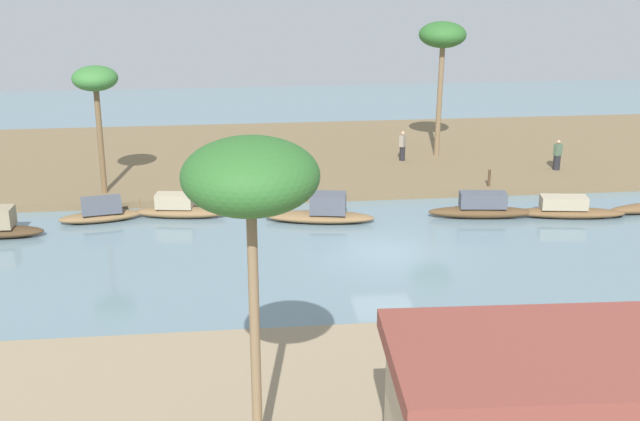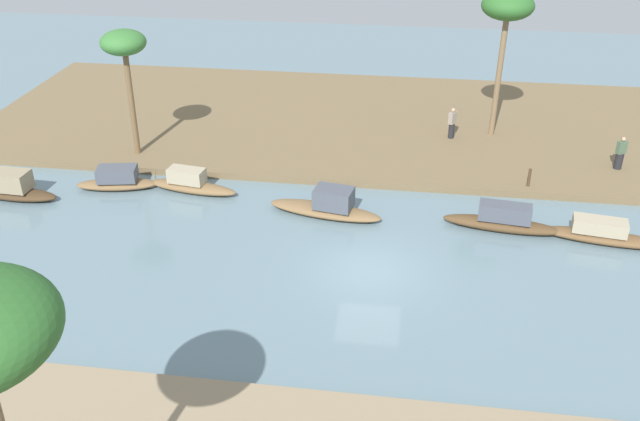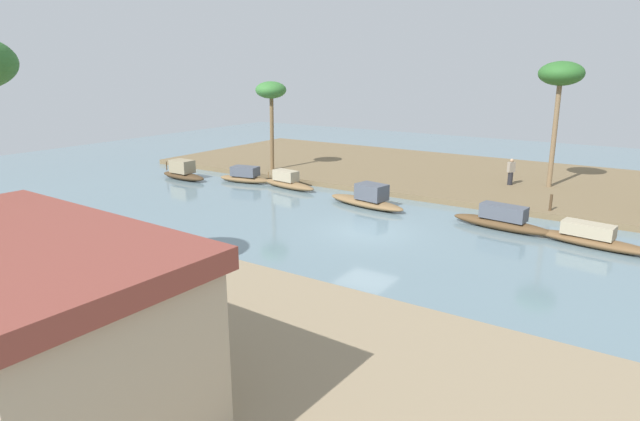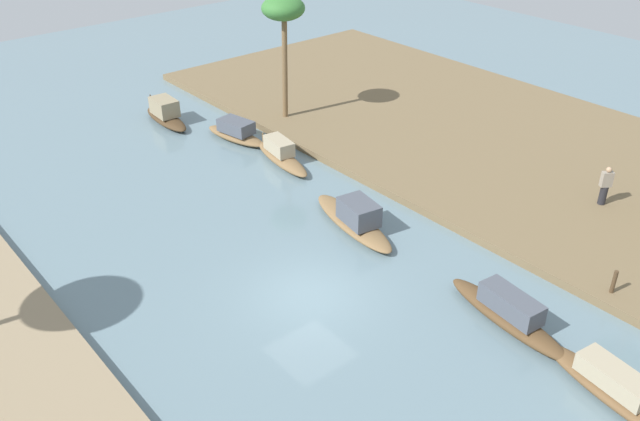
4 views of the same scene
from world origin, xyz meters
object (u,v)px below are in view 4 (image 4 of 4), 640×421
Objects in this scene: person_by_mooring at (605,186)px; sampan_open_hull at (355,219)px; mooring_post at (614,282)px; sampan_downstream_large at (508,313)px; sampan_foreground at (281,155)px; palm_tree_left_far at (283,12)px; sampan_with_tall_canopy at (166,114)px; sampan_with_red_awning at (618,391)px; sampan_near_left_bank at (236,132)px.

sampan_open_hull is at bearing -177.16° from person_by_mooring.
mooring_post is at bearing -112.08° from person_by_mooring.
sampan_foreground is at bearing 0.48° from sampan_downstream_large.
sampan_foreground is 0.71× the size of palm_tree_left_far.
palm_tree_left_far reaches higher than mooring_post.
palm_tree_left_far is (19.11, -1.08, 5.00)m from mooring_post.
sampan_with_tall_canopy is (7.68, 1.78, 0.10)m from sampan_foreground.
person_by_mooring is (-19.67, -9.10, 0.63)m from sampan_with_tall_canopy.
palm_tree_left_far reaches higher than sampan_foreground.
mooring_post is (-3.38, 5.21, -0.38)m from person_by_mooring.
sampan_with_tall_canopy is 0.65× the size of palm_tree_left_far.
sampan_downstream_large is at bearing -176.54° from sampan_with_tall_canopy.
sampan_downstream_large is 0.95× the size of sampan_with_red_awning.
person_by_mooring reaches higher than sampan_foreground.
sampan_foreground is 14.06m from person_by_mooring.
sampan_with_tall_canopy is (25.54, -0.19, 0.13)m from sampan_with_red_awning.
sampan_near_left_bank is 3.48m from sampan_foreground.
sampan_with_red_awning is at bearing -177.90° from sampan_foreground.
sampan_with_tall_canopy is at bearing 9.57° from mooring_post.
mooring_post reaches higher than sampan_with_red_awning.
sampan_with_tall_canopy is at bearing 7.92° from sampan_with_red_awning.
sampan_open_hull is at bearing 176.61° from sampan_foreground.
sampan_downstream_large is at bearing -178.00° from sampan_foreground.
sampan_with_tall_canopy is at bearing 7.47° from sampan_downstream_large.
sampan_near_left_bank is 4.50m from sampan_with_tall_canopy.
sampan_downstream_large is 2.98× the size of person_by_mooring.
palm_tree_left_far is at bearing -5.07° from sampan_with_red_awning.
person_by_mooring reaches higher than sampan_with_tall_canopy.
sampan_with_red_awning is at bearing -177.56° from sampan_with_tall_canopy.
sampan_foreground reaches higher than sampan_near_left_bank.
person_by_mooring is (1.92, -8.87, 0.68)m from sampan_downstream_large.
palm_tree_left_far reaches higher than sampan_open_hull.
sampan_downstream_large is 5.79× the size of mooring_post.
sampan_downstream_large reaches higher than sampan_with_red_awning.
sampan_near_left_bank is at bearing 94.68° from palm_tree_left_far.
sampan_with_tall_canopy is at bearing 10.12° from sampan_near_left_bank.
sampan_with_tall_canopy is 8.23m from palm_tree_left_far.
mooring_post is (2.49, -4.08, 0.38)m from sampan_with_red_awning.
sampan_foreground is at bearing 172.50° from sampan_near_left_bank.
sampan_open_hull reaches higher than sampan_near_left_bank.
sampan_foreground is at bearing 2.04° from sampan_with_red_awning.
person_by_mooring is 1.95× the size of mooring_post.
sampan_near_left_bank is 0.78× the size of sampan_downstream_large.
sampan_near_left_bank is 0.88× the size of sampan_foreground.
sampan_near_left_bank is 0.96× the size of sampan_with_tall_canopy.
sampan_open_hull is at bearing -175.45° from sampan_with_tall_canopy.
sampan_near_left_bank is 2.32× the size of person_by_mooring.
sampan_with_tall_canopy reaches higher than sampan_with_red_awning.
sampan_foreground is 1.09× the size of sampan_with_tall_canopy.
sampan_downstream_large is 3.96m from mooring_post.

